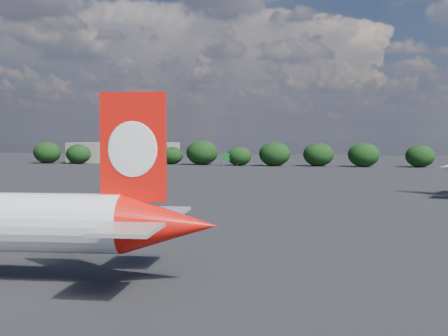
# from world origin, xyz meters

# --- Properties ---
(ground) EXTENTS (500.00, 500.00, 0.00)m
(ground) POSITION_xyz_m (0.00, 60.00, 0.00)
(ground) COLOR black
(ground) RESTS_ON ground
(terminal_building) EXTENTS (42.00, 16.00, 8.00)m
(terminal_building) POSITION_xyz_m (-65.00, 192.00, 4.00)
(terminal_building) COLOR gray
(terminal_building) RESTS_ON ground
(highway_sign) EXTENTS (6.00, 0.30, 4.50)m
(highway_sign) POSITION_xyz_m (-18.00, 176.00, 3.13)
(highway_sign) COLOR #156B25
(highway_sign) RESTS_ON ground
(billboard_yellow) EXTENTS (5.00, 0.30, 5.50)m
(billboard_yellow) POSITION_xyz_m (12.00, 182.00, 3.87)
(billboard_yellow) COLOR yellow
(billboard_yellow) RESTS_ON ground
(horizon_treeline) EXTENTS (206.08, 15.43, 9.35)m
(horizon_treeline) POSITION_xyz_m (12.68, 180.40, 4.12)
(horizon_treeline) COLOR black
(horizon_treeline) RESTS_ON ground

